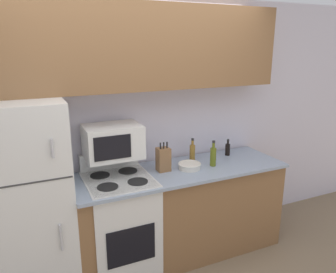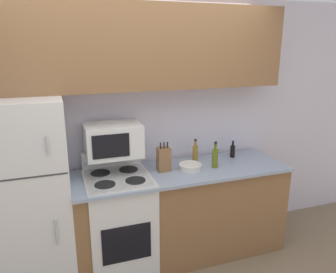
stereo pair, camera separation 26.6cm
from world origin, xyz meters
The scene contains 11 objects.
wall_back centered at (0.00, 0.69, 1.27)m, with size 8.00×0.05×2.55m.
lower_cabinets centered at (0.37, 0.32, 0.47)m, with size 2.10×0.67×0.93m.
refrigerator centered at (-1.05, 0.33, 0.85)m, with size 0.75×0.68×1.70m.
upper_cabinets centered at (0.00, 0.50, 2.07)m, with size 2.84×0.33×0.75m.
stove centered at (-0.26, 0.30, 0.49)m, with size 0.59×0.65×1.10m.
microwave centered at (-0.26, 0.43, 1.26)m, with size 0.50×0.37×0.30m.
knife_block centered at (0.20, 0.34, 1.05)m, with size 0.12×0.11×0.29m.
bowl centered at (0.45, 0.27, 0.97)m, with size 0.22×0.22×0.06m.
bottle_vinegar centered at (0.58, 0.47, 1.03)m, with size 0.06×0.06×0.24m.
bottle_olive_oil centered at (0.70, 0.25, 1.04)m, with size 0.06×0.06×0.26m.
bottle_soy_sauce centered at (1.02, 0.46, 1.00)m, with size 0.05×0.05×0.18m.
Camera 2 is at (-0.73, -2.44, 2.10)m, focal length 35.00 mm.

